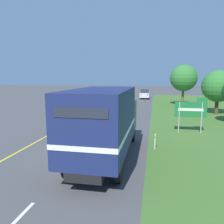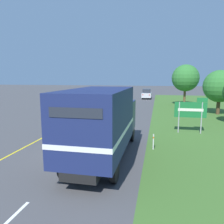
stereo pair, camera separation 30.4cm
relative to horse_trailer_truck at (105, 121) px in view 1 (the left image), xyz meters
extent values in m
plane|color=#444447|center=(-1.55, 0.32, -2.07)|extent=(200.00, 200.00, 0.00)
cube|color=yellow|center=(-5.25, 13.96, -2.06)|extent=(0.12, 59.32, 0.01)
cube|color=white|center=(-1.55, 0.87, -2.06)|extent=(0.12, 2.60, 0.01)
cube|color=white|center=(-1.55, 7.47, -2.06)|extent=(0.12, 2.60, 0.01)
cube|color=white|center=(-1.55, 14.07, -2.06)|extent=(0.12, 2.60, 0.01)
cube|color=white|center=(-1.55, 20.67, -2.06)|extent=(0.12, 2.60, 0.01)
cube|color=white|center=(-1.55, 27.27, -2.06)|extent=(0.12, 2.60, 0.01)
cylinder|color=black|center=(-1.12, 3.69, -1.57)|extent=(0.22, 1.00, 1.00)
cylinder|color=black|center=(1.12, 3.69, -1.57)|extent=(0.22, 1.00, 1.00)
cylinder|color=black|center=(-1.12, -2.38, -1.57)|extent=(0.22, 1.00, 1.00)
cylinder|color=black|center=(1.12, -2.38, -1.57)|extent=(0.22, 1.00, 1.00)
cube|color=black|center=(0.00, 0.32, -1.39)|extent=(1.43, 8.11, 0.36)
cube|color=navy|center=(0.00, -0.73, 0.23)|extent=(2.60, 6.01, 2.89)
cube|color=white|center=(0.00, -0.73, -0.27)|extent=(2.62, 6.03, 0.20)
cube|color=#232833|center=(0.00, -3.74, 1.03)|extent=(1.95, 0.03, 0.36)
cube|color=navy|center=(0.00, 3.32, -0.26)|extent=(2.49, 2.10, 1.90)
cube|color=#283342|center=(0.00, 4.38, -0.02)|extent=(2.21, 0.03, 0.85)
cylinder|color=black|center=(-3.93, 17.54, -1.74)|extent=(0.16, 0.66, 0.66)
cylinder|color=black|center=(-2.46, 17.54, -1.74)|extent=(0.16, 0.66, 0.66)
cylinder|color=black|center=(-3.93, 14.90, -1.74)|extent=(0.16, 0.66, 0.66)
cylinder|color=black|center=(-2.46, 14.90, -1.74)|extent=(0.16, 0.66, 0.66)
cube|color=white|center=(-3.19, 16.22, -1.34)|extent=(1.80, 4.25, 0.79)
cube|color=#282D38|center=(-3.19, 16.05, -0.61)|extent=(1.55, 2.34, 0.67)
cube|color=red|center=(-3.82, 14.09, -1.20)|extent=(0.20, 0.03, 0.14)
cube|color=red|center=(-2.56, 14.09, -1.20)|extent=(0.20, 0.03, 0.14)
cylinder|color=black|center=(-0.23, 34.89, -1.74)|extent=(0.16, 0.66, 0.66)
cylinder|color=black|center=(1.25, 34.89, -1.74)|extent=(0.16, 0.66, 0.66)
cylinder|color=black|center=(-0.23, 32.35, -1.74)|extent=(0.16, 0.66, 0.66)
cylinder|color=black|center=(1.25, 32.35, -1.74)|extent=(0.16, 0.66, 0.66)
cube|color=silver|center=(0.51, 33.62, -1.30)|extent=(1.80, 4.11, 0.88)
cube|color=#282D38|center=(0.51, 33.46, -0.48)|extent=(1.55, 2.26, 0.75)
cube|color=red|center=(-0.12, 31.56, -1.14)|extent=(0.20, 0.03, 0.14)
cube|color=red|center=(1.14, 31.56, -1.14)|extent=(0.20, 0.03, 0.14)
cylinder|color=#9E9EA3|center=(4.39, 6.70, -0.85)|extent=(0.09, 0.09, 2.43)
cylinder|color=#9E9EA3|center=(6.05, 6.70, -0.85)|extent=(0.09, 0.09, 2.43)
cube|color=#196B33|center=(5.22, 6.70, -0.24)|extent=(2.37, 0.06, 1.19)
cube|color=#196B33|center=(6.03, 6.70, 0.54)|extent=(0.76, 0.06, 0.32)
cube|color=silver|center=(5.22, 6.67, -0.24)|extent=(1.85, 0.02, 0.21)
cylinder|color=#4C3823|center=(9.65, 16.50, -1.17)|extent=(0.41, 0.41, 1.80)
sphere|color=#2D702D|center=(9.65, 16.50, 1.21)|extent=(3.69, 3.69, 3.69)
cylinder|color=brown|center=(6.69, 23.93, -0.78)|extent=(0.34, 0.34, 2.57)
sphere|color=#2D702D|center=(6.69, 23.93, 2.10)|extent=(4.00, 4.00, 4.00)
cylinder|color=white|center=(2.57, 2.18, -1.59)|extent=(0.07, 0.07, 0.95)
cylinder|color=orange|center=(2.57, 2.18, -1.33)|extent=(0.08, 0.08, 0.10)
camera|label=1|loc=(2.46, -10.73, 2.24)|focal=35.00mm
camera|label=2|loc=(2.76, -10.67, 2.24)|focal=35.00mm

